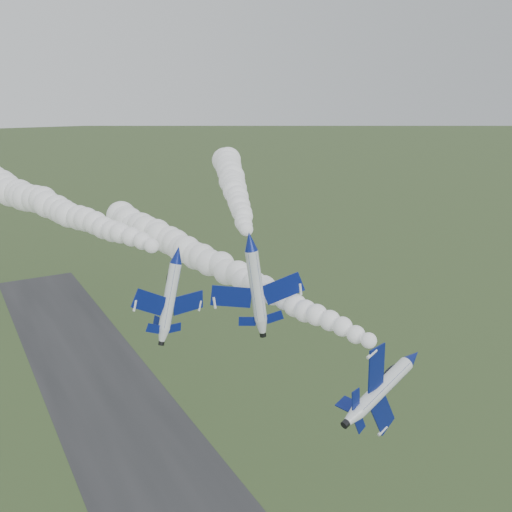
{
  "coord_description": "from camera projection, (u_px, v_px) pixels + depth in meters",
  "views": [
    {
      "loc": [
        -25.37,
        -40.04,
        62.84
      ],
      "look_at": [
        7.51,
        18.16,
        43.16
      ],
      "focal_mm": 40.0,
      "sensor_mm": 36.0,
      "label": 1
    }
  ],
  "objects": [
    {
      "name": "smoke_trail_jet_pair_right",
      "position": [
        234.0,
        186.0,
        95.91
      ],
      "size": [
        26.06,
        50.21,
        5.31
      ],
      "primitive_type": null,
      "rotation": [
        0.0,
        0.0,
        -0.42
      ],
      "color": "white"
    },
    {
      "name": "jet_pair_right",
      "position": [
        250.0,
        241.0,
        68.01
      ],
      "size": [
        11.38,
        13.11,
        3.53
      ],
      "rotation": [
        0.0,
        -0.13,
        -0.42
      ],
      "color": "white"
    },
    {
      "name": "runway",
      "position": [
        176.0,
        511.0,
        88.22
      ],
      "size": [
        24.0,
        260.0,
        0.04
      ],
      "primitive_type": "cube",
      "color": "#2B2B2D",
      "rests_on": "ground"
    },
    {
      "name": "smoke_trail_jet_lead",
      "position": [
        215.0,
        265.0,
        82.8
      ],
      "size": [
        19.4,
        60.58,
        5.3
      ],
      "primitive_type": null,
      "rotation": [
        0.0,
        0.0,
        0.24
      ],
      "color": "white"
    },
    {
      "name": "jet_pair_left",
      "position": [
        178.0,
        255.0,
        64.54
      ],
      "size": [
        9.6,
        11.63,
        3.57
      ],
      "rotation": [
        0.0,
        0.26,
        0.23
      ],
      "color": "white"
    },
    {
      "name": "jet_lead",
      "position": [
        413.0,
        358.0,
        59.53
      ],
      "size": [
        4.67,
        12.68,
        10.15
      ],
      "rotation": [
        0.0,
        1.29,
        0.24
      ],
      "color": "white"
    },
    {
      "name": "smoke_trail_jet_pair_left",
      "position": [
        38.0,
        201.0,
        88.96
      ],
      "size": [
        21.48,
        67.15,
        5.92
      ],
      "primitive_type": null,
      "rotation": [
        0.0,
        0.0,
        0.23
      ],
      "color": "white"
    }
  ]
}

